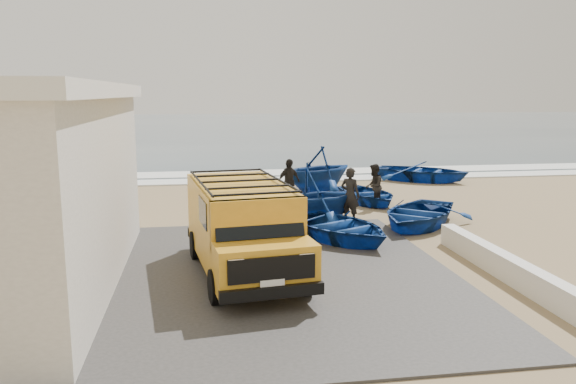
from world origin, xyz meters
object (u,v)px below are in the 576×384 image
boat_mid_left (314,196)px  boat_far_right (422,172)px  van (243,224)px  fisherman_front (350,195)px  boat_near_left (336,226)px  parapet (505,266)px  fisherman_back (289,182)px  boat_near_right (418,213)px  boat_mid_right (368,194)px  fisherman_middle (374,186)px  boat_far_left (318,169)px

boat_mid_left → boat_far_right: boat_mid_left is taller
boat_mid_left → boat_far_right: 10.36m
van → fisherman_front: size_ratio=2.93×
van → boat_mid_left: van is taller
boat_near_left → parapet: bearing=-79.5°
boat_mid_left → fisherman_back: 3.18m
boat_near_right → boat_far_right: size_ratio=0.90×
boat_near_left → boat_far_right: boat_far_right is taller
boat_near_left → boat_mid_right: size_ratio=1.18×
parapet → boat_mid_left: 6.76m
boat_near_left → boat_mid_left: boat_mid_left is taller
boat_near_right → boat_far_right: boat_far_right is taller
boat_near_right → fisherman_middle: (-0.50, 2.96, 0.39)m
boat_near_right → boat_far_left: 7.03m
fisherman_front → fisherman_back: fisherman_front is taller
boat_mid_right → fisherman_front: fisherman_front is taller
boat_near_right → boat_near_left: bearing=-117.1°
van → boat_far_right: (9.40, 12.51, -0.71)m
van → boat_far_right: size_ratio=1.21×
parapet → boat_mid_right: boat_mid_right is taller
parapet → fisherman_middle: bearing=93.7°
boat_near_right → fisherman_front: fisherman_front is taller
boat_far_left → boat_far_right: 5.76m
boat_far_right → fisherman_middle: size_ratio=2.71×
van → boat_near_left: bearing=35.4°
boat_near_right → fisherman_back: fisherman_back is taller
boat_mid_right → fisherman_back: size_ratio=1.94×
boat_near_right → boat_mid_left: 3.29m
fisherman_front → parapet: bearing=150.2°
fisherman_front → boat_mid_right: bearing=-75.1°
van → boat_mid_right: (5.27, 7.62, -0.82)m
boat_far_left → boat_far_right: bearing=78.2°
fisherman_front → boat_far_right: bearing=-84.1°
boat_near_right → fisherman_front: bearing=-162.0°
boat_mid_left → boat_far_left: (1.38, 5.91, 0.07)m
boat_mid_right → fisherman_front: size_ratio=1.85×
parapet → boat_far_left: size_ratio=1.66×
fisherman_back → fisherman_middle: bearing=-49.5°
parapet → fisherman_back: 9.76m
boat_mid_right → boat_far_right: size_ratio=0.77×
boat_near_left → fisherman_front: size_ratio=2.19×
boat_near_left → fisherman_front: 2.29m
van → fisherman_back: 8.21m
van → fisherman_middle: size_ratio=3.28×
van → boat_far_right: bearing=45.8°
parapet → van: bearing=167.8°
boat_far_right → fisherman_middle: fisherman_middle is taller
boat_far_left → boat_far_right: (5.42, 1.90, -0.50)m
parapet → boat_far_left: (-1.78, 11.85, 0.67)m
boat_near_right → boat_mid_right: bearing=137.0°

